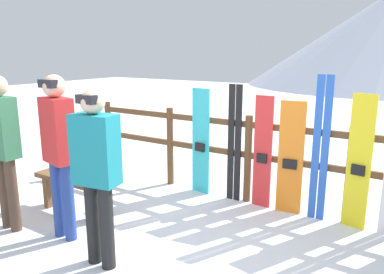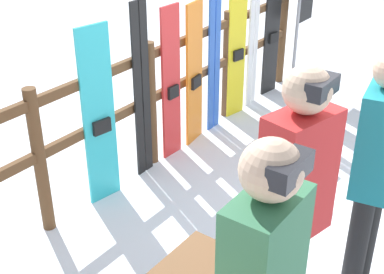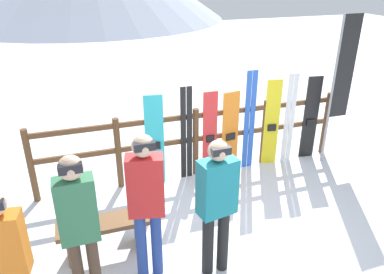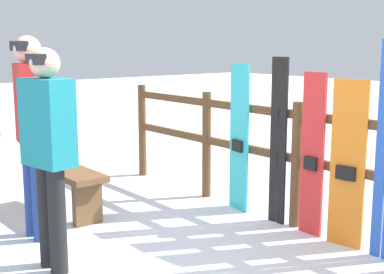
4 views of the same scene
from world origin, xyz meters
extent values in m
plane|color=white|center=(0.00, 0.00, 0.00)|extent=(40.00, 40.00, 0.00)
cylinder|color=brown|center=(-2.61, 1.71, 0.60)|extent=(0.10, 0.10, 1.21)
cylinder|color=brown|center=(-1.31, 1.71, 0.60)|extent=(0.10, 0.10, 1.21)
cylinder|color=brown|center=(0.00, 1.71, 0.60)|extent=(0.10, 0.10, 1.21)
cylinder|color=brown|center=(1.31, 1.71, 0.60)|extent=(0.10, 0.10, 1.21)
cylinder|color=brown|center=(2.61, 1.71, 0.60)|extent=(0.10, 0.10, 1.21)
cube|color=brown|center=(0.00, 1.71, 0.66)|extent=(5.22, 0.05, 0.08)
cube|color=brown|center=(0.00, 1.71, 1.09)|extent=(5.22, 0.05, 0.08)
cube|color=brown|center=(-1.72, 0.18, 0.45)|extent=(1.13, 0.36, 0.06)
cube|color=brown|center=(-2.15, 0.18, 0.21)|extent=(0.08, 0.29, 0.42)
cube|color=brown|center=(-1.30, 0.18, 0.21)|extent=(0.08, 0.29, 0.42)
cylinder|color=#4C3828|center=(-2.07, -0.55, 0.43)|extent=(0.12, 0.12, 0.87)
cylinder|color=#4C3828|center=(-1.90, -0.55, 0.43)|extent=(0.12, 0.12, 0.87)
cube|color=#33724C|center=(-1.98, -0.55, 1.21)|extent=(0.38, 0.21, 0.69)
sphere|color=#D8B293|center=(-1.98, -0.55, 1.68)|extent=(0.24, 0.24, 0.24)
cube|color=black|center=(-1.98, -0.62, 1.71)|extent=(0.21, 0.08, 0.08)
cylinder|color=navy|center=(-1.36, -0.35, 0.44)|extent=(0.13, 0.13, 0.88)
cylinder|color=navy|center=(-1.19, -0.35, 0.44)|extent=(0.13, 0.13, 0.88)
cube|color=red|center=(-1.28, -0.35, 1.23)|extent=(0.43, 0.30, 0.70)
sphere|color=#D8B293|center=(-1.28, -0.35, 1.69)|extent=(0.24, 0.24, 0.24)
cube|color=black|center=(-1.28, -0.42, 1.72)|extent=(0.21, 0.08, 0.08)
cylinder|color=black|center=(-0.62, -0.53, 0.42)|extent=(0.13, 0.13, 0.83)
cylinder|color=black|center=(-0.44, -0.53, 0.42)|extent=(0.13, 0.13, 0.83)
cube|color=teal|center=(-0.53, -0.53, 1.16)|extent=(0.45, 0.30, 0.66)
sphere|color=#D8B293|center=(-0.53, -0.53, 1.60)|extent=(0.23, 0.23, 0.23)
cube|color=black|center=(-0.53, -0.60, 1.63)|extent=(0.20, 0.08, 0.08)
cube|color=orange|center=(-2.62, -0.72, 1.11)|extent=(0.39, 0.25, 0.63)
cube|color=#2DBFCC|center=(-0.72, 1.65, 0.77)|extent=(0.30, 0.07, 1.54)
cube|color=black|center=(-0.72, 1.62, 0.69)|extent=(0.17, 0.06, 0.12)
cube|color=black|center=(-0.23, 1.65, 0.81)|extent=(0.09, 0.02, 1.62)
cube|color=black|center=(-0.13, 1.65, 0.81)|extent=(0.09, 0.02, 1.62)
cube|color=red|center=(0.23, 1.65, 0.75)|extent=(0.25, 0.03, 1.50)
cube|color=black|center=(0.23, 1.62, 0.67)|extent=(0.14, 0.03, 0.12)
cube|color=orange|center=(0.61, 1.65, 0.73)|extent=(0.32, 0.07, 1.45)
cube|color=black|center=(0.61, 1.62, 0.65)|extent=(0.18, 0.06, 0.12)
cube|color=blue|center=(0.91, 1.65, 0.89)|extent=(0.09, 0.02, 1.78)
cube|color=blue|center=(1.02, 1.65, 0.89)|extent=(0.09, 0.02, 1.78)
cube|color=yellow|center=(1.40, 1.65, 0.79)|extent=(0.27, 0.07, 1.59)
cube|color=black|center=(1.40, 1.62, 0.71)|extent=(0.15, 0.06, 0.12)
cube|color=white|center=(1.71, 1.65, 0.83)|extent=(0.09, 0.02, 1.66)
cube|color=white|center=(1.81, 1.65, 0.83)|extent=(0.09, 0.02, 1.66)
cube|color=black|center=(2.21, 1.65, 0.79)|extent=(0.28, 0.06, 1.57)
cube|color=black|center=(2.21, 1.62, 0.71)|extent=(0.15, 0.05, 0.12)
cylinder|color=#99999E|center=(2.40, 1.41, 1.32)|extent=(0.04, 0.04, 2.63)
cube|color=black|center=(2.60, 1.41, 1.75)|extent=(0.36, 0.01, 1.77)
camera|label=1|loc=(1.99, -2.84, 2.04)|focal=35.00mm
camera|label=2|loc=(-3.44, -1.27, 2.65)|focal=50.00mm
camera|label=3|loc=(-1.88, -3.70, 3.34)|focal=35.00mm
camera|label=4|loc=(3.21, -2.18, 1.75)|focal=50.00mm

